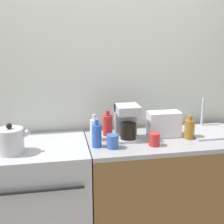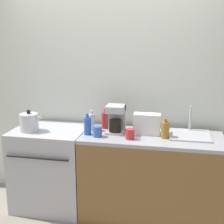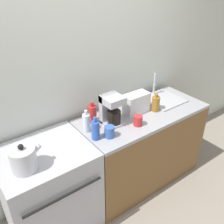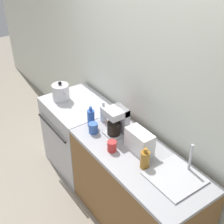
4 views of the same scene
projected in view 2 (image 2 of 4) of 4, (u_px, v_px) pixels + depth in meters
wall_back at (111, 92)px, 3.62m from camera, size 8.00×0.05×2.60m
stove at (52, 167)px, 3.57m from camera, size 0.79×0.70×0.92m
counter_block at (151, 177)px, 3.34m from camera, size 1.46×0.64×0.92m
kettle at (29, 122)px, 3.37m from camera, size 0.25×0.20×0.24m
toaster at (147, 124)px, 3.27m from camera, size 0.28×0.14×0.22m
coffee_maker at (116, 118)px, 3.31m from camera, size 0.19×0.20×0.30m
sink_tray at (190, 134)px, 3.23m from camera, size 0.42×0.41×0.28m
bottle_blue at (87, 126)px, 3.25m from camera, size 0.08×0.08×0.23m
bottle_clear at (91, 122)px, 3.40m from camera, size 0.07×0.07×0.22m
bottle_amber at (165, 130)px, 3.14m from camera, size 0.08×0.08×0.20m
bottle_red at (105, 120)px, 3.47m from camera, size 0.08×0.08×0.22m
cup_blue at (97, 131)px, 3.19m from camera, size 0.09×0.09×0.11m
cup_red at (130, 134)px, 3.12m from camera, size 0.09×0.09×0.10m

